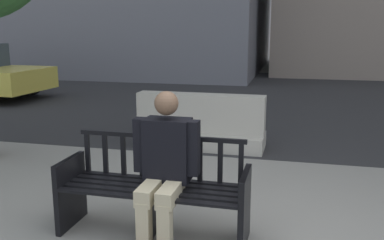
{
  "coord_description": "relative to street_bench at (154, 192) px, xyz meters",
  "views": [
    {
      "loc": [
        0.38,
        -3.2,
        1.85
      ],
      "look_at": [
        -0.8,
        1.7,
        0.75
      ],
      "focal_mm": 40.0,
      "sensor_mm": 36.0,
      "label": 1
    }
  ],
  "objects": [
    {
      "name": "street_asphalt",
      "position": [
        0.8,
        8.47,
        -0.39
      ],
      "size": [
        120.0,
        12.0,
        0.01
      ],
      "primitive_type": "cube",
      "color": "#28282B",
      "rests_on": "ground"
    },
    {
      "name": "street_bench",
      "position": [
        0.0,
        0.0,
        0.0
      ],
      "size": [
        1.69,
        0.54,
        0.88
      ],
      "color": "black",
      "rests_on": "ground"
    },
    {
      "name": "seated_person",
      "position": [
        0.12,
        -0.06,
        0.29
      ],
      "size": [
        0.58,
        0.72,
        1.31
      ],
      "color": "black",
      "rests_on": "ground"
    },
    {
      "name": "jersey_barrier_centre",
      "position": [
        -0.22,
        2.93,
        -0.06
      ],
      "size": [
        2.01,
        0.71,
        0.84
      ],
      "color": "#ADA89E",
      "rests_on": "ground"
    }
  ]
}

